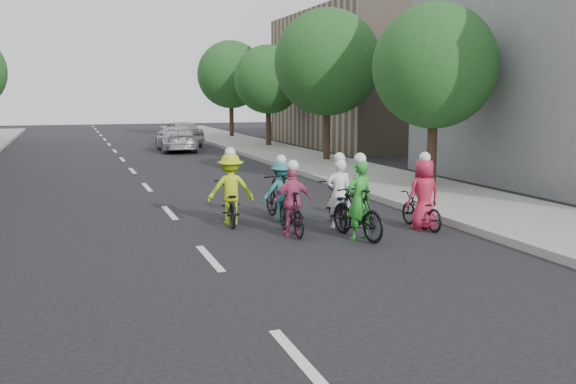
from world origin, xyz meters
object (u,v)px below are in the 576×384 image
cyclist_3 (280,195)px  cyclist_1 (230,196)px  follow_car_trail (180,133)px  cyclist_5 (422,202)px  cyclist_0 (338,202)px  cyclist_2 (292,207)px  cyclist_4 (358,209)px  follow_car_lead (176,139)px

cyclist_3 → cyclist_1: bearing=-3.4°
follow_car_trail → cyclist_5: bearing=84.0°
cyclist_3 → cyclist_5: (2.76, -2.02, -0.02)m
cyclist_5 → follow_car_trail: 26.61m
cyclist_0 → cyclist_2: cyclist_0 is taller
cyclist_2 → cyclist_3: size_ratio=0.89×
cyclist_3 → follow_car_trail: 24.62m
cyclist_2 → cyclist_5: cyclist_5 is taller
cyclist_3 → cyclist_4: bearing=106.3°
cyclist_2 → cyclist_3: (0.29, 1.68, 0.03)m
cyclist_0 → cyclist_1: cyclist_1 is taller
cyclist_1 → cyclist_4: size_ratio=1.04×
cyclist_2 → follow_car_trail: cyclist_2 is taller
cyclist_1 → cyclist_5: size_ratio=1.10×
follow_car_lead → cyclist_1: bearing=86.0°
cyclist_5 → follow_car_trail: cyclist_5 is taller
cyclist_1 → follow_car_lead: (2.04, 20.58, 0.01)m
cyclist_1 → follow_car_trail: size_ratio=0.43×
cyclist_2 → cyclist_5: size_ratio=0.94×
cyclist_0 → cyclist_5: (1.76, -0.82, 0.04)m
cyclist_3 → follow_car_trail: (1.64, 24.57, 0.15)m
cyclist_0 → cyclist_5: cyclist_5 is taller
cyclist_3 → follow_car_lead: cyclist_3 is taller
follow_car_lead → follow_car_trail: size_ratio=1.02×
cyclist_1 → cyclist_5: 4.50m
cyclist_1 → cyclist_2: 1.93m
cyclist_0 → cyclist_4: cyclist_4 is taller
cyclist_4 → follow_car_lead: bearing=-100.1°
cyclist_1 → follow_car_lead: cyclist_1 is taller
cyclist_2 → cyclist_3: bearing=-99.1°
cyclist_0 → follow_car_lead: cyclist_0 is taller
cyclist_1 → cyclist_4: (2.18, -2.49, -0.02)m
cyclist_0 → follow_car_trail: bearing=-79.5°
cyclist_1 → cyclist_4: 3.31m
cyclist_1 → cyclist_4: bearing=139.2°
cyclist_4 → cyclist_3: bearing=-80.3°
cyclist_2 → follow_car_lead: cyclist_2 is taller
cyclist_0 → follow_car_lead: bearing=-77.5°
follow_car_trail → cyclist_4: bearing=80.1°
follow_car_lead → cyclist_5: bearing=96.6°
cyclist_5 → cyclist_1: bearing=-29.5°
cyclist_1 → follow_car_trail: 24.74m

